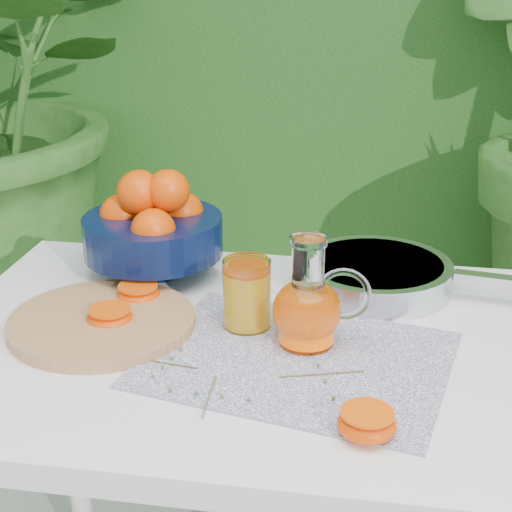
% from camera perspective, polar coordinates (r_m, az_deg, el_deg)
% --- Properties ---
extents(white_table, '(1.00, 0.70, 0.75)m').
position_cam_1_polar(white_table, '(1.25, -0.15, -9.34)').
color(white_table, white).
rests_on(white_table, ground).
extents(placemat, '(0.49, 0.41, 0.00)m').
position_cam_1_polar(placemat, '(1.16, 3.01, -7.51)').
color(placemat, '#0D124E').
rests_on(placemat, white_table).
extents(cutting_board, '(0.38, 0.38, 0.02)m').
position_cam_1_polar(cutting_board, '(1.27, -11.13, -4.75)').
color(cutting_board, '#AD764E').
rests_on(cutting_board, white_table).
extents(fruit_bowl, '(0.32, 0.32, 0.20)m').
position_cam_1_polar(fruit_bowl, '(1.43, -7.51, 2.14)').
color(fruit_bowl, black).
rests_on(fruit_bowl, white_table).
extents(juice_pitcher, '(0.15, 0.11, 0.17)m').
position_cam_1_polar(juice_pitcher, '(1.17, 3.83, -3.78)').
color(juice_pitcher, white).
rests_on(juice_pitcher, white_table).
extents(juice_tumbler, '(0.10, 0.10, 0.11)m').
position_cam_1_polar(juice_tumbler, '(1.22, -0.67, -2.86)').
color(juice_tumbler, white).
rests_on(juice_tumbler, white_table).
extents(saute_pan, '(0.49, 0.31, 0.05)m').
position_cam_1_polar(saute_pan, '(1.39, 8.81, -1.29)').
color(saute_pan, silver).
rests_on(saute_pan, white_table).
extents(orange_halves, '(0.51, 0.42, 0.04)m').
position_cam_1_polar(orange_halves, '(1.18, -4.76, -5.98)').
color(orange_halves, '#F94E02').
rests_on(orange_halves, white_table).
extents(thyme_sprigs, '(0.33, 0.20, 0.01)m').
position_cam_1_polar(thyme_sprigs, '(1.10, -1.45, -8.76)').
color(thyme_sprigs, brown).
rests_on(thyme_sprigs, white_table).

